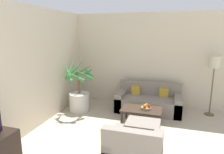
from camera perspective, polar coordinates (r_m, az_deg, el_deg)
wall_back at (r=5.96m, az=21.07°, el=4.14°), size 8.25×0.06×2.70m
wall_left at (r=4.24m, az=-26.82°, el=0.53°), size 0.06×7.33×2.70m
potted_palm at (r=5.62m, az=-9.35°, el=-4.85°), size 0.92×0.92×1.42m
sofa_loveseat at (r=5.67m, az=10.41°, el=-6.97°), size 1.75×0.82×0.76m
floor_lamp at (r=5.66m, az=27.24°, el=2.77°), size 0.29×0.29×1.56m
coffee_table at (r=4.78m, az=8.43°, el=-9.47°), size 0.92×0.60×0.41m
fruit_bowl at (r=4.73m, az=9.69°, el=-8.75°), size 0.23×0.23×0.05m
apple_red at (r=4.70m, az=10.58°, el=-8.11°), size 0.07×0.07×0.07m
apple_green at (r=4.76m, az=9.82°, el=-7.81°), size 0.07×0.07×0.07m
orange_fruit at (r=4.66m, az=9.39°, el=-8.13°), size 0.08×0.08×0.08m
armchair at (r=3.43m, az=6.37°, el=-20.59°), size 0.86×0.82×0.79m
ottoman at (r=4.18m, az=8.75°, el=-15.10°), size 0.66×0.51×0.41m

